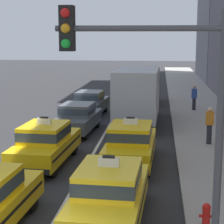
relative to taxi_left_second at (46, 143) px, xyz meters
name	(u,v)px	position (x,y,z in m)	size (l,w,h in m)	color
lane_stripe_left_right	(117,113)	(1.65, 11.62, -0.87)	(0.14, 80.00, 0.01)	silver
sidewalk_curb	(210,130)	(7.25, 6.62, -0.80)	(4.00, 90.00, 0.15)	#9E9993
taxi_left_second	(46,143)	(0.00, 0.00, 0.00)	(2.01, 4.63, 1.96)	black
sedan_left_third	(78,117)	(0.21, 5.55, -0.03)	(2.01, 4.40, 1.58)	black
sedan_left_fourth	(90,102)	(0.02, 10.53, -0.03)	(2.02, 4.40, 1.58)	black
taxi_right_nearest	(109,193)	(3.18, -5.07, 0.00)	(1.98, 4.62, 1.96)	black
taxi_right_second	(131,143)	(3.38, 0.34, 0.00)	(1.95, 4.61, 1.96)	black
box_truck_right_third	(138,94)	(3.27, 8.21, 0.90)	(2.45, 7.02, 3.27)	black
taxi_right_fourth	(145,92)	(3.36, 15.68, 0.00)	(1.93, 4.60, 1.96)	black
pedestrian_near_crosswalk	(209,125)	(6.80, 3.42, 0.15)	(0.36, 0.24, 1.73)	#23232D
pedestrian_by_storefront	(194,98)	(6.82, 12.52, 0.11)	(0.36, 0.24, 1.65)	#23232D
fire_hydrant	(206,216)	(5.73, -5.49, -0.33)	(0.36, 0.22, 0.73)	red
traffic_light_pole	(163,111)	(4.54, -8.67, 2.94)	(2.87, 0.33, 5.58)	#47474C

